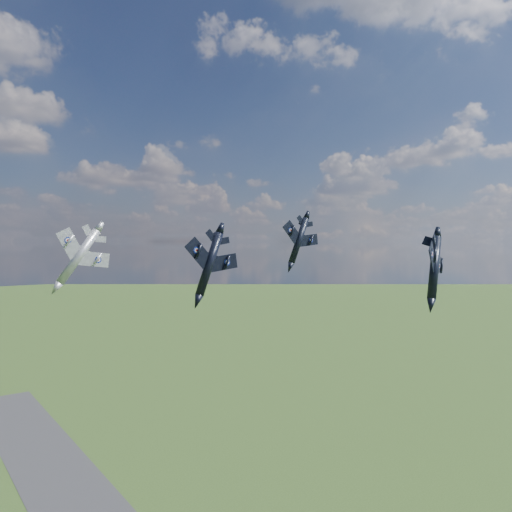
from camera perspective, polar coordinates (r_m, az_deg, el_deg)
jet_lead_navy at (r=88.35m, az=-5.35°, el=-0.88°), size 12.98×16.78×7.06m
jet_right_navy at (r=77.22m, az=19.71°, el=-1.24°), size 14.12×15.94×5.89m
jet_high_navy at (r=99.44m, az=4.92°, el=1.78°), size 11.16×14.17×6.04m
jet_left_silver at (r=78.42m, az=-19.61°, el=-0.04°), size 11.07×14.21×7.48m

